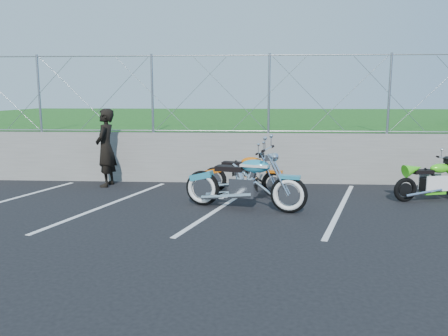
# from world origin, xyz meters

# --- Properties ---
(ground) EXTENTS (90.00, 90.00, 0.00)m
(ground) POSITION_xyz_m (0.00, 0.00, 0.00)
(ground) COLOR black
(ground) RESTS_ON ground
(retaining_wall) EXTENTS (30.00, 0.22, 1.30)m
(retaining_wall) POSITION_xyz_m (0.00, 3.50, 0.65)
(retaining_wall) COLOR slate
(retaining_wall) RESTS_ON ground
(grass_field) EXTENTS (30.00, 20.00, 1.30)m
(grass_field) POSITION_xyz_m (0.00, 13.50, 0.65)
(grass_field) COLOR #184F15
(grass_field) RESTS_ON ground
(chain_link_fence) EXTENTS (28.00, 0.03, 2.00)m
(chain_link_fence) POSITION_xyz_m (0.00, 3.50, 2.30)
(chain_link_fence) COLOR gray
(chain_link_fence) RESTS_ON retaining_wall
(parking_lines) EXTENTS (18.29, 4.31, 0.01)m
(parking_lines) POSITION_xyz_m (1.20, 1.00, 0.00)
(parking_lines) COLOR silver
(parking_lines) RESTS_ON ground
(cruiser_turquoise) EXTENTS (2.47, 0.93, 1.26)m
(cruiser_turquoise) POSITION_xyz_m (0.45, 0.75, 0.50)
(cruiser_turquoise) COLOR black
(cruiser_turquoise) RESTS_ON ground
(naked_orange) EXTENTS (1.98, 0.79, 1.01)m
(naked_orange) POSITION_xyz_m (0.42, 2.07, 0.43)
(naked_orange) COLOR black
(naked_orange) RESTS_ON ground
(sportbike_green) EXTENTS (1.75, 0.66, 0.92)m
(sportbike_green) POSITION_xyz_m (4.49, 1.73, 0.40)
(sportbike_green) COLOR black
(sportbike_green) RESTS_ON ground
(person_standing) EXTENTS (0.48, 0.72, 1.94)m
(person_standing) POSITION_xyz_m (-3.05, 2.81, 0.97)
(person_standing) COLOR black
(person_standing) RESTS_ON ground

